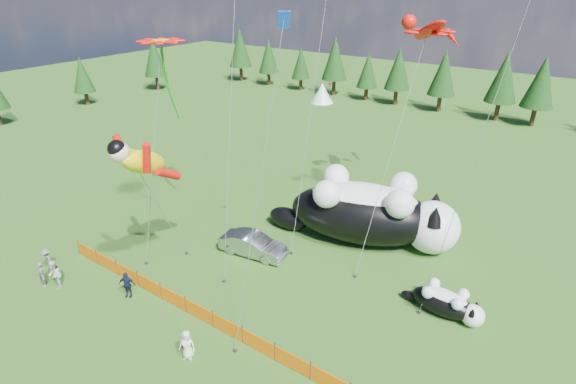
% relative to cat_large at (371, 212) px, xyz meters
% --- Properties ---
extents(ground, '(160.00, 160.00, 0.00)m').
position_rel_cat_large_xyz_m(ground, '(-3.98, -9.45, -2.28)').
color(ground, '#123509').
rests_on(ground, ground).
extents(safety_fence, '(22.06, 0.06, 1.10)m').
position_rel_cat_large_xyz_m(safety_fence, '(-3.98, -12.45, -1.77)').
color(safety_fence, '#262626').
rests_on(safety_fence, ground).
extents(tree_line, '(90.00, 4.00, 8.00)m').
position_rel_cat_large_xyz_m(tree_line, '(-3.98, 35.55, 1.72)').
color(tree_line, black).
rests_on(tree_line, ground).
extents(festival_tents, '(50.00, 3.20, 2.80)m').
position_rel_cat_large_xyz_m(festival_tents, '(7.02, 30.55, -0.88)').
color(festival_tents, white).
rests_on(festival_tents, ground).
extents(cat_large, '(12.96, 7.38, 4.79)m').
position_rel_cat_large_xyz_m(cat_large, '(0.00, 0.00, 0.00)').
color(cat_large, black).
rests_on(cat_large, ground).
extents(cat_small, '(4.55, 1.69, 1.65)m').
position_rel_cat_large_xyz_m(cat_small, '(6.73, -4.53, -1.50)').
color(cat_small, black).
rests_on(cat_small, ground).
extents(car, '(4.69, 2.24, 1.48)m').
position_rel_cat_large_xyz_m(car, '(-5.51, -5.91, -1.54)').
color(car, '#A8A8AC').
rests_on(car, ground).
extents(spectator_a, '(0.65, 0.50, 1.59)m').
position_rel_cat_large_xyz_m(spectator_a, '(-13.69, -15.59, -1.48)').
color(spectator_a, '#57575C').
rests_on(spectator_a, ground).
extents(spectator_b, '(1.02, 0.91, 1.81)m').
position_rel_cat_large_xyz_m(spectator_b, '(-12.90, -15.24, -1.37)').
color(spectator_b, silver).
rests_on(spectator_b, ground).
extents(spectator_c, '(1.06, 0.89, 1.62)m').
position_rel_cat_large_xyz_m(spectator_c, '(-8.75, -13.37, -1.47)').
color(spectator_c, '#141837').
rests_on(spectator_c, ground).
extents(spectator_d, '(1.11, 0.79, 1.55)m').
position_rel_cat_large_xyz_m(spectator_d, '(-14.91, -14.58, -1.50)').
color(spectator_d, '#57575C').
rests_on(spectator_d, ground).
extents(spectator_e, '(0.92, 0.80, 1.60)m').
position_rel_cat_large_xyz_m(spectator_e, '(-2.53, -14.68, -1.48)').
color(spectator_e, silver).
rests_on(spectator_e, ground).
extents(superhero_kite, '(4.87, 5.58, 9.94)m').
position_rel_cat_large_xyz_m(superhero_kite, '(-8.22, -11.37, 5.50)').
color(superhero_kite, yellow).
rests_on(superhero_kite, ground).
extents(gecko_kite, '(6.21, 12.59, 16.26)m').
position_rel_cat_large_xyz_m(gecko_kite, '(0.77, 4.93, 11.21)').
color(gecko_kite, red).
rests_on(gecko_kite, ground).
extents(flower_kite, '(3.82, 6.14, 13.69)m').
position_rel_cat_large_xyz_m(flower_kite, '(-11.51, -6.55, 10.70)').
color(flower_kite, red).
rests_on(flower_kite, ground).
extents(diamond_kite_c, '(1.01, 4.01, 15.86)m').
position_rel_cat_large_xyz_m(diamond_kite_c, '(-0.41, -9.80, 11.98)').
color(diamond_kite_c, blue).
rests_on(diamond_kite_c, ground).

